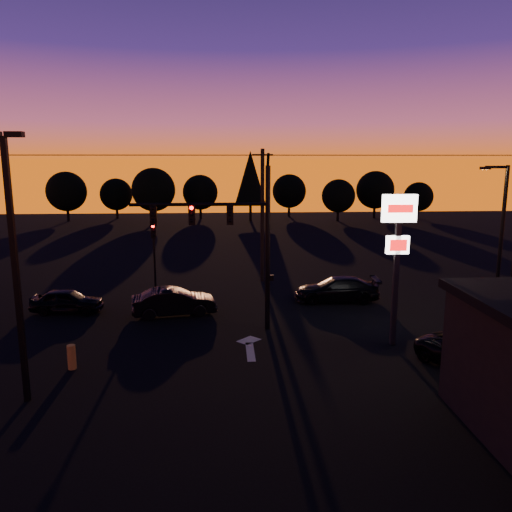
{
  "coord_description": "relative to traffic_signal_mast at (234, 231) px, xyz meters",
  "views": [
    {
      "loc": [
        -0.55,
        -19.61,
        8.25
      ],
      "look_at": [
        1.0,
        5.0,
        3.5
      ],
      "focal_mm": 35.0,
      "sensor_mm": 36.0,
      "label": 1
    }
  ],
  "objects": [
    {
      "name": "ground",
      "position": [
        0.1,
        -3.99,
        -4.94
      ],
      "size": [
        120.0,
        120.0,
        0.0
      ],
      "primitive_type": "plane",
      "color": "black",
      "rests_on": "ground"
    },
    {
      "name": "lane_arrow",
      "position": [
        0.6,
        -2.33,
        -4.93
      ],
      "size": [
        1.2,
        3.1,
        0.01
      ],
      "color": "beige",
      "rests_on": "ground"
    },
    {
      "name": "traffic_signal_mast",
      "position": [
        0.0,
        0.0,
        0.0
      ],
      "size": [
        6.79,
        0.52,
        8.58
      ],
      "color": "black",
      "rests_on": "ground"
    },
    {
      "name": "utility_pole_1",
      "position": [
        2.1,
        10.01,
        -0.34
      ],
      "size": [
        1.4,
        0.26,
        9.0
      ],
      "color": "black",
      "rests_on": "ground"
    },
    {
      "name": "tree_1",
      "position": [
        -15.9,
        49.01,
        -1.5
      ],
      "size": [
        4.54,
        4.54,
        5.71
      ],
      "color": "black",
      "rests_on": "ground"
    },
    {
      "name": "tree_2",
      "position": [
        -9.9,
        44.01,
        -0.57
      ],
      "size": [
        5.77,
        5.78,
        7.26
      ],
      "color": "black",
      "rests_on": "ground"
    },
    {
      "name": "tree_5",
      "position": [
        9.1,
        50.01,
        -1.19
      ],
      "size": [
        4.95,
        4.95,
        6.22
      ],
      "color": "black",
      "rests_on": "ground"
    },
    {
      "name": "pylon_sign",
      "position": [
        7.1,
        -2.49,
        -0.02
      ],
      "size": [
        1.5,
        0.28,
        6.8
      ],
      "color": "black",
      "rests_on": "ground"
    },
    {
      "name": "tree_8",
      "position": [
        27.1,
        46.01,
        -1.82
      ],
      "size": [
        4.12,
        4.12,
        5.19
      ],
      "color": "black",
      "rests_on": "ground"
    },
    {
      "name": "power_wires",
      "position": [
        2.1,
        10.01,
        3.63
      ],
      "size": [
        36.0,
        1.22,
        0.07
      ],
      "color": "black",
      "rests_on": "ground"
    },
    {
      "name": "tree_6",
      "position": [
        15.1,
        44.01,
        -1.5
      ],
      "size": [
        4.54,
        4.54,
        5.71
      ],
      "color": "black",
      "rests_on": "ground"
    },
    {
      "name": "car_left",
      "position": [
        -9.14,
        3.37,
        -4.28
      ],
      "size": [
        3.93,
        1.76,
        1.31
      ],
      "primitive_type": "imported",
      "rotation": [
        0.0,
        0.0,
        1.51
      ],
      "color": "black",
      "rests_on": "ground"
    },
    {
      "name": "secondary_signal",
      "position": [
        -4.9,
        7.49,
        -2.07
      ],
      "size": [
        0.3,
        0.31,
        4.35
      ],
      "color": "black",
      "rests_on": "ground"
    },
    {
      "name": "tree_7",
      "position": [
        21.1,
        47.01,
        -0.88
      ],
      "size": [
        5.36,
        5.36,
        6.74
      ],
      "color": "black",
      "rests_on": "ground"
    },
    {
      "name": "car_right",
      "position": [
        6.13,
        4.7,
        -4.22
      ],
      "size": [
        5.06,
        2.27,
        1.44
      ],
      "primitive_type": "imported",
      "rotation": [
        0.0,
        0.0,
        -1.62
      ],
      "color": "black",
      "rests_on": "ground"
    },
    {
      "name": "tree_0",
      "position": [
        -21.9,
        46.01,
        -0.88
      ],
      "size": [
        5.36,
        5.36,
        6.74
      ],
      "color": "black",
      "rests_on": "ground"
    },
    {
      "name": "tree_4",
      "position": [
        3.1,
        45.01,
        0.99
      ],
      "size": [
        4.18,
        4.18,
        9.5
      ],
      "color": "black",
      "rests_on": "ground"
    },
    {
      "name": "tree_3",
      "position": [
        -3.9,
        48.01,
        -1.19
      ],
      "size": [
        4.95,
        4.95,
        6.22
      ],
      "color": "black",
      "rests_on": "ground"
    },
    {
      "name": "parking_lot_light",
      "position": [
        -7.4,
        -6.99,
        0.33
      ],
      "size": [
        1.25,
        0.3,
        9.14
      ],
      "color": "black",
      "rests_on": "ground"
    },
    {
      "name": "streetlight",
      "position": [
        14.01,
        1.51,
        -0.52
      ],
      "size": [
        1.55,
        0.35,
        8.0
      ],
      "color": "black",
      "rests_on": "ground"
    },
    {
      "name": "bollard",
      "position": [
        -6.64,
        -4.36,
        -4.44
      ],
      "size": [
        0.33,
        0.33,
        1.0
      ],
      "primitive_type": "cylinder",
      "color": "orange",
      "rests_on": "ground"
    },
    {
      "name": "suv_parked",
      "position": [
        9.34,
        -5.43,
        -4.32
      ],
      "size": [
        4.08,
        4.86,
        1.24
      ],
      "primitive_type": "imported",
      "rotation": [
        0.0,
        0.0,
        0.55
      ],
      "color": "black",
      "rests_on": "ground"
    },
    {
      "name": "car_mid",
      "position": [
        -3.23,
        2.54,
        -4.2
      ],
      "size": [
        4.69,
        2.37,
        1.47
      ],
      "primitive_type": "imported",
      "rotation": [
        0.0,
        0.0,
        1.76
      ],
      "color": "black",
      "rests_on": "ground"
    }
  ]
}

